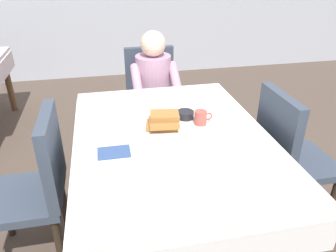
{
  "coord_description": "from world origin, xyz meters",
  "views": [
    {
      "loc": [
        -0.36,
        -1.59,
        1.66
      ],
      "look_at": [
        -0.02,
        0.02,
        0.79
      ],
      "focal_mm": 34.84,
      "sensor_mm": 36.0,
      "label": 1
    }
  ],
  "objects_px": {
    "diner_person": "(154,85)",
    "cup_coffee": "(201,118)",
    "breakfast_stack": "(163,121)",
    "fork_left_of_plate": "(131,136)",
    "dining_table_main": "(172,148)",
    "bowl_butter": "(185,115)",
    "chair_left_side": "(38,181)",
    "knife_right_of_plate": "(196,129)",
    "plate_breakfast": "(163,130)",
    "chair_diner": "(152,93)",
    "chair_right_side": "(288,151)",
    "spoon_near_edge": "(171,161)"
  },
  "relations": [
    {
      "from": "breakfast_stack",
      "to": "knife_right_of_plate",
      "type": "distance_m",
      "value": 0.2
    },
    {
      "from": "diner_person",
      "to": "breakfast_stack",
      "type": "relative_size",
      "value": 5.42
    },
    {
      "from": "dining_table_main",
      "to": "fork_left_of_plate",
      "type": "distance_m",
      "value": 0.25
    },
    {
      "from": "diner_person",
      "to": "cup_coffee",
      "type": "bearing_deg",
      "value": 98.14
    },
    {
      "from": "knife_right_of_plate",
      "to": "breakfast_stack",
      "type": "bearing_deg",
      "value": 83.82
    },
    {
      "from": "chair_diner",
      "to": "dining_table_main",
      "type": "bearing_deg",
      "value": 86.6
    },
    {
      "from": "diner_person",
      "to": "knife_right_of_plate",
      "type": "distance_m",
      "value": 0.99
    },
    {
      "from": "chair_diner",
      "to": "knife_right_of_plate",
      "type": "distance_m",
      "value": 1.16
    },
    {
      "from": "diner_person",
      "to": "chair_left_side",
      "type": "xyz_separation_m",
      "value": [
        -0.84,
        -1.01,
        -0.14
      ]
    },
    {
      "from": "chair_right_side",
      "to": "knife_right_of_plate",
      "type": "distance_m",
      "value": 0.66
    },
    {
      "from": "diner_person",
      "to": "spoon_near_edge",
      "type": "distance_m",
      "value": 1.29
    },
    {
      "from": "breakfast_stack",
      "to": "chair_right_side",
      "type": "bearing_deg",
      "value": -4.06
    },
    {
      "from": "chair_left_side",
      "to": "knife_right_of_plate",
      "type": "relative_size",
      "value": 4.65
    },
    {
      "from": "bowl_butter",
      "to": "fork_left_of_plate",
      "type": "bearing_deg",
      "value": -155.55
    },
    {
      "from": "diner_person",
      "to": "cup_coffee",
      "type": "relative_size",
      "value": 9.91
    },
    {
      "from": "dining_table_main",
      "to": "chair_left_side",
      "type": "relative_size",
      "value": 1.64
    },
    {
      "from": "chair_left_side",
      "to": "fork_left_of_plate",
      "type": "distance_m",
      "value": 0.58
    },
    {
      "from": "spoon_near_edge",
      "to": "breakfast_stack",
      "type": "bearing_deg",
      "value": 70.46
    },
    {
      "from": "chair_right_side",
      "to": "cup_coffee",
      "type": "height_order",
      "value": "chair_right_side"
    },
    {
      "from": "plate_breakfast",
      "to": "knife_right_of_plate",
      "type": "height_order",
      "value": "plate_breakfast"
    },
    {
      "from": "bowl_butter",
      "to": "knife_right_of_plate",
      "type": "height_order",
      "value": "bowl_butter"
    },
    {
      "from": "cup_coffee",
      "to": "spoon_near_edge",
      "type": "height_order",
      "value": "cup_coffee"
    },
    {
      "from": "dining_table_main",
      "to": "spoon_near_edge",
      "type": "bearing_deg",
      "value": -103.96
    },
    {
      "from": "chair_left_side",
      "to": "knife_right_of_plate",
      "type": "distance_m",
      "value": 0.95
    },
    {
      "from": "chair_right_side",
      "to": "dining_table_main",
      "type": "bearing_deg",
      "value": -90.0
    },
    {
      "from": "knife_right_of_plate",
      "to": "chair_diner",
      "type": "bearing_deg",
      "value": 5.35
    },
    {
      "from": "chair_left_side",
      "to": "spoon_near_edge",
      "type": "xyz_separation_m",
      "value": [
        0.71,
        -0.26,
        0.21
      ]
    },
    {
      "from": "dining_table_main",
      "to": "chair_left_side",
      "type": "xyz_separation_m",
      "value": [
        -0.77,
        0.0,
        -0.12
      ]
    },
    {
      "from": "chair_right_side",
      "to": "breakfast_stack",
      "type": "bearing_deg",
      "value": -94.06
    },
    {
      "from": "plate_breakfast",
      "to": "fork_left_of_plate",
      "type": "distance_m",
      "value": 0.19
    },
    {
      "from": "diner_person",
      "to": "spoon_near_edge",
      "type": "height_order",
      "value": "diner_person"
    },
    {
      "from": "breakfast_stack",
      "to": "cup_coffee",
      "type": "relative_size",
      "value": 1.83
    },
    {
      "from": "diner_person",
      "to": "plate_breakfast",
      "type": "relative_size",
      "value": 4.0
    },
    {
      "from": "chair_right_side",
      "to": "chair_left_side",
      "type": "relative_size",
      "value": 1.0
    },
    {
      "from": "plate_breakfast",
      "to": "knife_right_of_plate",
      "type": "bearing_deg",
      "value": -6.01
    },
    {
      "from": "chair_diner",
      "to": "diner_person",
      "type": "height_order",
      "value": "diner_person"
    },
    {
      "from": "breakfast_stack",
      "to": "fork_left_of_plate",
      "type": "bearing_deg",
      "value": -172.66
    },
    {
      "from": "fork_left_of_plate",
      "to": "chair_left_side",
      "type": "bearing_deg",
      "value": 93.25
    },
    {
      "from": "breakfast_stack",
      "to": "bowl_butter",
      "type": "relative_size",
      "value": 1.88
    },
    {
      "from": "breakfast_stack",
      "to": "cup_coffee",
      "type": "bearing_deg",
      "value": 9.01
    },
    {
      "from": "bowl_butter",
      "to": "cup_coffee",
      "type": "bearing_deg",
      "value": -54.6
    },
    {
      "from": "chair_right_side",
      "to": "spoon_near_edge",
      "type": "xyz_separation_m",
      "value": [
        -0.84,
        -0.26,
        0.21
      ]
    },
    {
      "from": "fork_left_of_plate",
      "to": "dining_table_main",
      "type": "bearing_deg",
      "value": -98.32
    },
    {
      "from": "chair_left_side",
      "to": "breakfast_stack",
      "type": "relative_size",
      "value": 4.5
    },
    {
      "from": "cup_coffee",
      "to": "fork_left_of_plate",
      "type": "bearing_deg",
      "value": -171.73
    },
    {
      "from": "dining_table_main",
      "to": "spoon_near_edge",
      "type": "xyz_separation_m",
      "value": [
        -0.07,
        -0.26,
        0.09
      ]
    },
    {
      "from": "diner_person",
      "to": "knife_right_of_plate",
      "type": "relative_size",
      "value": 5.6
    },
    {
      "from": "dining_table_main",
      "to": "diner_person",
      "type": "xyz_separation_m",
      "value": [
        0.07,
        1.01,
        0.02
      ]
    },
    {
      "from": "knife_right_of_plate",
      "to": "spoon_near_edge",
      "type": "relative_size",
      "value": 1.33
    },
    {
      "from": "chair_diner",
      "to": "fork_left_of_plate",
      "type": "relative_size",
      "value": 5.17
    }
  ]
}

